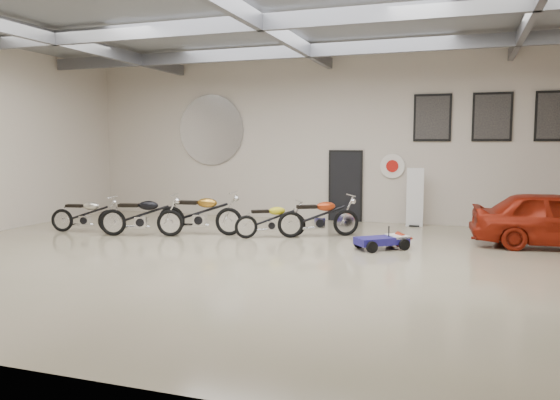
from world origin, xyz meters
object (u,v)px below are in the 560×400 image
(banner_stand, at_px, (415,196))
(go_kart, at_px, (387,237))
(motorcycle_yellow, at_px, (271,219))
(motorcycle_gold, at_px, (200,212))
(motorcycle_black, at_px, (141,215))
(motorcycle_red, at_px, (319,216))
(vintage_car, at_px, (559,219))
(motorcycle_silver, at_px, (85,214))

(banner_stand, xyz_separation_m, go_kart, (-0.30, -3.63, -0.61))
(motorcycle_yellow, height_order, go_kart, motorcycle_yellow)
(motorcycle_gold, bearing_deg, motorcycle_yellow, -2.08)
(motorcycle_black, distance_m, motorcycle_red, 4.54)
(motorcycle_red, relative_size, vintage_car, 0.55)
(banner_stand, bearing_deg, motorcycle_yellow, -141.07)
(motorcycle_black, distance_m, motorcycle_yellow, 3.33)
(motorcycle_black, distance_m, motorcycle_gold, 1.49)
(go_kart, xyz_separation_m, vintage_car, (3.69, 1.43, 0.39))
(motorcycle_yellow, relative_size, vintage_car, 0.47)
(banner_stand, height_order, motorcycle_red, banner_stand)
(motorcycle_silver, bearing_deg, motorcycle_red, 1.67)
(motorcycle_gold, xyz_separation_m, motorcycle_red, (3.01, 0.67, -0.04))
(motorcycle_silver, bearing_deg, banner_stand, 14.56)
(motorcycle_silver, height_order, motorcycle_yellow, motorcycle_silver)
(motorcycle_yellow, relative_size, go_kart, 1.24)
(motorcycle_gold, bearing_deg, banner_stand, 24.55)
(motorcycle_black, distance_m, go_kart, 6.20)
(motorcycle_gold, height_order, go_kart, motorcycle_gold)
(motorcycle_gold, distance_m, go_kart, 4.90)
(motorcycle_black, relative_size, go_kart, 1.46)
(motorcycle_black, height_order, motorcycle_gold, motorcycle_gold)
(banner_stand, relative_size, motorcycle_red, 0.84)
(motorcycle_yellow, bearing_deg, motorcycle_gold, 151.96)
(banner_stand, relative_size, motorcycle_yellow, 0.96)
(motorcycle_black, xyz_separation_m, motorcycle_yellow, (3.21, 0.87, -0.08))
(motorcycle_silver, relative_size, motorcycle_black, 0.89)
(banner_stand, bearing_deg, motorcycle_silver, -158.74)
(motorcycle_red, bearing_deg, motorcycle_silver, 162.16)
(motorcycle_silver, xyz_separation_m, motorcycle_yellow, (4.96, 0.84, -0.03))
(vintage_car, bearing_deg, motorcycle_yellow, 93.42)
(motorcycle_gold, xyz_separation_m, vintage_car, (8.57, 1.03, 0.07))
(motorcycle_silver, bearing_deg, motorcycle_black, -11.86)
(go_kart, bearing_deg, banner_stand, 46.25)
(go_kart, distance_m, vintage_car, 3.98)
(motorcycle_gold, xyz_separation_m, motorcycle_yellow, (1.89, 0.18, -0.11))
(motorcycle_black, relative_size, vintage_car, 0.56)
(motorcycle_yellow, xyz_separation_m, vintage_car, (6.67, 0.85, 0.18))
(motorcycle_red, bearing_deg, go_kart, -60.17)
(banner_stand, xyz_separation_m, motorcycle_black, (-6.49, -3.93, -0.32))
(motorcycle_silver, bearing_deg, go_kart, -8.83)
(banner_stand, distance_m, motorcycle_black, 7.59)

